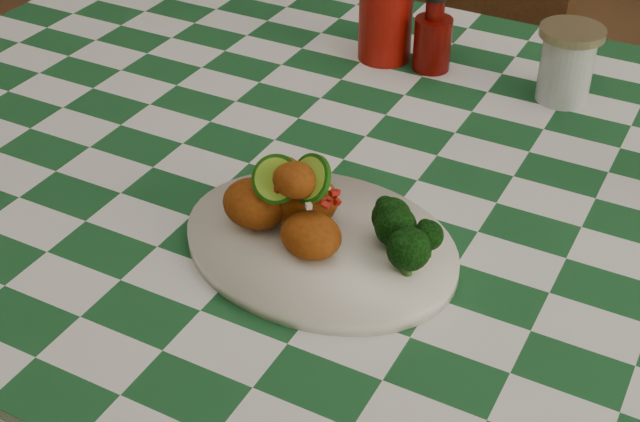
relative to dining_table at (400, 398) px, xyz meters
The scene contains 8 objects.
dining_table is the anchor object (origin of this frame).
plate 0.44m from the dining_table, 102.58° to the right, with size 0.32×0.25×0.02m, color silver, non-canonical shape.
fried_chicken_pile 0.50m from the dining_table, 109.64° to the right, with size 0.14×0.10×0.09m, color #913F0E, non-canonical shape.
broccoli_side 0.47m from the dining_table, 72.59° to the right, with size 0.07×0.07×0.05m, color black, non-canonical shape.
red_tumbler 0.58m from the dining_table, 121.66° to the left, with size 0.08×0.08×0.14m, color maroon.
ketchup_bottle 0.55m from the dining_table, 109.29° to the left, with size 0.06×0.06×0.13m, color #5A0804, non-canonical shape.
mason_jar 0.54m from the dining_table, 71.13° to the left, with size 0.09×0.09×0.11m, color #B2BCBA, non-canonical shape.
wooden_chair_left 0.77m from the dining_table, 112.03° to the left, with size 0.45×0.48×0.99m, color #472814, non-canonical shape.
Camera 1 is at (0.32, -0.87, 1.40)m, focal length 50.00 mm.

